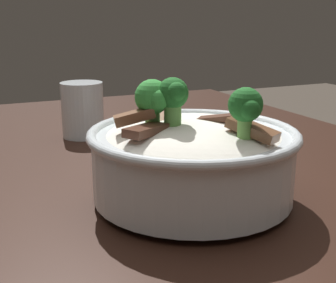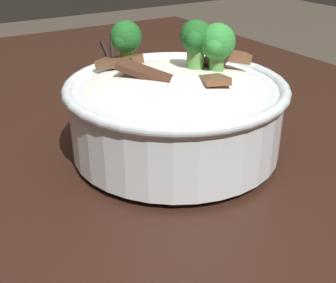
# 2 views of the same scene
# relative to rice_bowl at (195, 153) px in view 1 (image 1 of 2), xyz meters

# --- Properties ---
(dining_table) EXTENTS (1.48, 0.92, 0.81)m
(dining_table) POSITION_rel_rice_bowl_xyz_m (-0.03, -0.00, -0.14)
(dining_table) COLOR black
(dining_table) RESTS_ON ground
(rice_bowl) EXTENTS (0.25, 0.25, 0.15)m
(rice_bowl) POSITION_rel_rice_bowl_xyz_m (0.00, 0.00, 0.00)
(rice_bowl) COLOR silver
(rice_bowl) RESTS_ON dining_table
(drinking_glass) EXTENTS (0.08, 0.08, 0.10)m
(drinking_glass) POSITION_rel_rice_bowl_xyz_m (-0.36, -0.05, -0.02)
(drinking_glass) COLOR white
(drinking_glass) RESTS_ON dining_table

